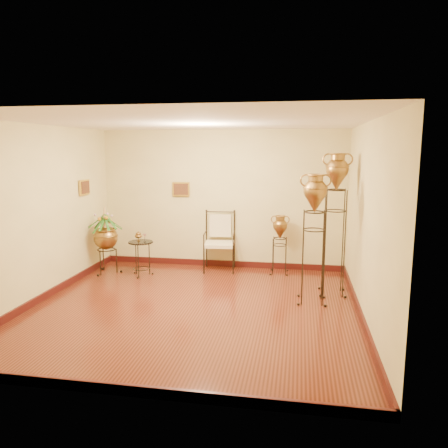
% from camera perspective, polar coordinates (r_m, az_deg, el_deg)
% --- Properties ---
extents(ground, '(5.00, 5.00, 0.00)m').
position_cam_1_polar(ground, '(6.87, -3.98, -10.86)').
color(ground, '#602416').
rests_on(ground, ground).
extents(room_shell, '(5.02, 5.02, 2.81)m').
position_cam_1_polar(room_shell, '(6.47, -4.20, 3.68)').
color(room_shell, beige).
rests_on(room_shell, ground).
extents(amphora_tall, '(0.59, 0.59, 2.38)m').
position_cam_1_polar(amphora_tall, '(7.42, 14.29, 0.15)').
color(amphora_tall, black).
rests_on(amphora_tall, ground).
extents(amphora_mid, '(0.54, 0.54, 2.07)m').
position_cam_1_polar(amphora_mid, '(6.97, 11.63, -1.79)').
color(amphora_mid, black).
rests_on(amphora_mid, ground).
extents(amphora_short, '(0.42, 0.42, 1.17)m').
position_cam_1_polar(amphora_short, '(8.59, 7.29, -2.64)').
color(amphora_short, black).
rests_on(amphora_short, ground).
extents(planter_urn, '(0.82, 0.82, 1.37)m').
position_cam_1_polar(planter_urn, '(8.82, -15.20, -1.37)').
color(planter_urn, black).
rests_on(planter_urn, ground).
extents(armchair, '(0.72, 0.68, 1.18)m').
position_cam_1_polar(armchair, '(8.72, -0.60, -2.33)').
color(armchair, black).
rests_on(armchair, ground).
extents(side_table, '(0.49, 0.49, 0.85)m').
position_cam_1_polar(side_table, '(8.57, -10.77, -4.35)').
color(side_table, black).
rests_on(side_table, ground).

